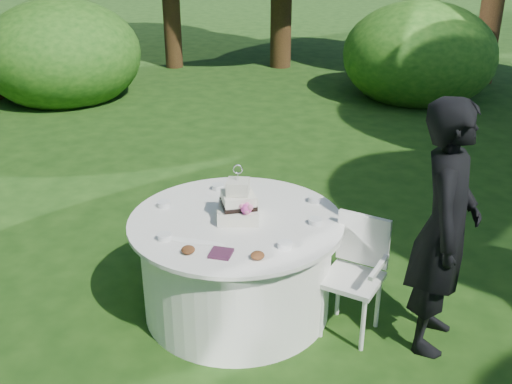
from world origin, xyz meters
TOP-DOWN VIEW (x-y plane):
  - ground at (0.00, 0.00)m, footprint 80.00×80.00m
  - napkins at (0.04, -0.51)m, footprint 0.14×0.14m
  - feather_plume at (-0.20, -0.39)m, footprint 0.48×0.07m
  - guest at (1.44, -0.04)m, footprint 0.52×0.71m
  - table at (0.00, 0.00)m, footprint 1.56×1.56m
  - cake at (0.02, 0.01)m, footprint 0.35×0.35m
  - chair at (0.88, -0.02)m, footprint 0.47×0.47m
  - votives at (0.04, 0.05)m, footprint 1.25×0.98m
  - petal_cups at (0.06, -0.53)m, footprint 0.54×0.12m

SIDE VIEW (x-z plane):
  - ground at x=0.00m, z-range 0.00..0.00m
  - table at x=0.00m, z-range 0.00..0.77m
  - chair at x=0.88m, z-range 0.08..0.95m
  - feather_plume at x=-0.20m, z-range 0.77..0.78m
  - napkins at x=0.04m, z-range 0.77..0.79m
  - votives at x=0.04m, z-range 0.77..0.81m
  - petal_cups at x=0.06m, z-range 0.77..0.82m
  - cake at x=0.02m, z-range 0.67..1.09m
  - guest at x=1.44m, z-range 0.00..1.78m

